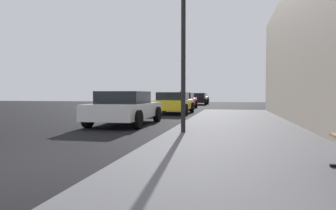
% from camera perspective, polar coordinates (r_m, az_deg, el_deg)
% --- Properties ---
extents(sidewalk, '(4.00, 32.00, 0.15)m').
position_cam_1_polar(sidewalk, '(4.17, 15.70, -13.27)').
color(sidewalk, '#5B5B60').
rests_on(sidewalk, ground_plane).
extents(street_lamp, '(0.36, 0.36, 4.23)m').
position_cam_1_polar(street_lamp, '(8.22, 2.94, 15.33)').
color(street_lamp, black).
rests_on(street_lamp, sidewalk).
extents(car_white, '(2.03, 4.22, 1.27)m').
position_cam_1_polar(car_white, '(11.62, -8.09, -0.51)').
color(car_white, white).
rests_on(car_white, ground_plane).
extents(car_yellow, '(2.06, 4.35, 1.27)m').
position_cam_1_polar(car_yellow, '(17.97, 1.06, 0.44)').
color(car_yellow, yellow).
rests_on(car_yellow, ground_plane).
extents(car_red, '(2.03, 4.37, 1.43)m').
position_cam_1_polar(car_red, '(24.14, 2.79, 0.87)').
color(car_red, red).
rests_on(car_red, ground_plane).
extents(car_black, '(1.98, 4.49, 1.27)m').
position_cam_1_polar(car_black, '(33.26, 5.83, 1.20)').
color(car_black, black).
rests_on(car_black, ground_plane).
extents(car_silver, '(1.97, 4.24, 1.27)m').
position_cam_1_polar(car_silver, '(42.77, 6.33, 1.40)').
color(car_silver, '#B7B7BF').
rests_on(car_silver, ground_plane).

